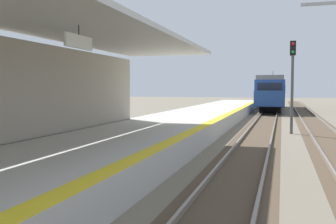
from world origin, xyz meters
TOP-DOWN VIEW (x-y plane):
  - station_platform at (-2.50, 16.00)m, footprint 5.00×80.00m
  - track_pair_nearest_platform at (1.90, 20.00)m, footprint 2.34×120.00m
  - track_pair_middle at (5.30, 20.00)m, footprint 2.34×120.00m
  - approaching_train at (1.90, 47.70)m, footprint 2.93×19.60m
  - rail_signal_post at (3.62, 23.02)m, footprint 0.32×0.34m

SIDE VIEW (x-z plane):
  - track_pair_nearest_platform at x=1.90m, z-range -0.03..0.13m
  - track_pair_middle at x=5.30m, z-range -0.03..0.13m
  - station_platform at x=-2.50m, z-range 0.00..0.90m
  - approaching_train at x=1.90m, z-range -0.20..4.56m
  - rail_signal_post at x=3.62m, z-range 0.59..5.79m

